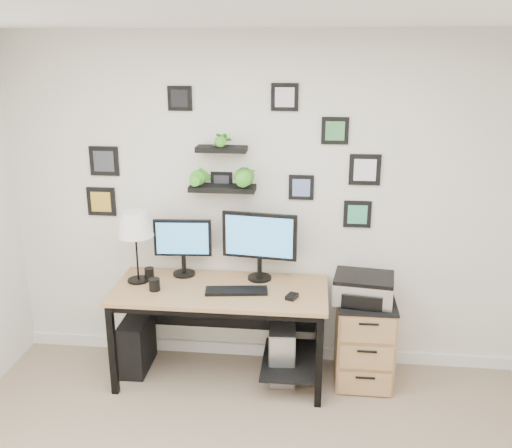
# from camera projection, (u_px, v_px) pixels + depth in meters

# --- Properties ---
(room) EXTENTS (4.00, 4.00, 4.00)m
(room) POSITION_uv_depth(u_px,v_px,m) (262.00, 350.00, 4.76)
(room) COLOR tan
(room) RESTS_ON ground
(desk) EXTENTS (1.60, 0.70, 0.75)m
(desk) POSITION_uv_depth(u_px,v_px,m) (226.00, 302.00, 4.31)
(desk) COLOR #AD8252
(desk) RESTS_ON ground
(monitor_left) EXTENTS (0.45, 0.19, 0.46)m
(monitor_left) POSITION_uv_depth(u_px,v_px,m) (183.00, 243.00, 4.41)
(monitor_left) COLOR black
(monitor_left) RESTS_ON desk
(monitor_right) EXTENTS (0.57, 0.21, 0.53)m
(monitor_right) POSITION_uv_depth(u_px,v_px,m) (259.00, 241.00, 4.32)
(monitor_right) COLOR black
(monitor_right) RESTS_ON desk
(keyboard) EXTENTS (0.47, 0.20, 0.02)m
(keyboard) POSITION_uv_depth(u_px,v_px,m) (236.00, 291.00, 4.18)
(keyboard) COLOR black
(keyboard) RESTS_ON desk
(mouse) EXTENTS (0.10, 0.12, 0.03)m
(mouse) POSITION_uv_depth(u_px,v_px,m) (292.00, 297.00, 4.07)
(mouse) COLOR black
(mouse) RESTS_ON desk
(table_lamp) EXTENTS (0.27, 0.27, 0.55)m
(table_lamp) POSITION_uv_depth(u_px,v_px,m) (135.00, 226.00, 4.24)
(table_lamp) COLOR black
(table_lamp) RESTS_ON desk
(mug) EXTENTS (0.08, 0.08, 0.09)m
(mug) POSITION_uv_depth(u_px,v_px,m) (154.00, 285.00, 4.20)
(mug) COLOR black
(mug) RESTS_ON desk
(pen_cup) EXTENTS (0.07, 0.07, 0.09)m
(pen_cup) POSITION_uv_depth(u_px,v_px,m) (149.00, 274.00, 4.40)
(pen_cup) COLOR black
(pen_cup) RESTS_ON desk
(pc_tower_black) EXTENTS (0.20, 0.43, 0.43)m
(pc_tower_black) POSITION_uv_depth(u_px,v_px,m) (137.00, 343.00, 4.54)
(pc_tower_black) COLOR black
(pc_tower_black) RESTS_ON ground
(pc_tower_grey) EXTENTS (0.22, 0.46, 0.44)m
(pc_tower_grey) POSITION_uv_depth(u_px,v_px,m) (282.00, 349.00, 4.43)
(pc_tower_grey) COLOR gray
(pc_tower_grey) RESTS_ON ground
(file_cabinet) EXTENTS (0.43, 0.53, 0.67)m
(file_cabinet) POSITION_uv_depth(u_px,v_px,m) (364.00, 340.00, 4.35)
(file_cabinet) COLOR #AD8252
(file_cabinet) RESTS_ON ground
(printer) EXTENTS (0.47, 0.39, 0.19)m
(printer) POSITION_uv_depth(u_px,v_px,m) (364.00, 288.00, 4.20)
(printer) COLOR silver
(printer) RESTS_ON file_cabinet
(wall_decor) EXTENTS (2.28, 0.18, 1.07)m
(wall_decor) POSITION_uv_depth(u_px,v_px,m) (229.00, 164.00, 4.26)
(wall_decor) COLOR black
(wall_decor) RESTS_ON ground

